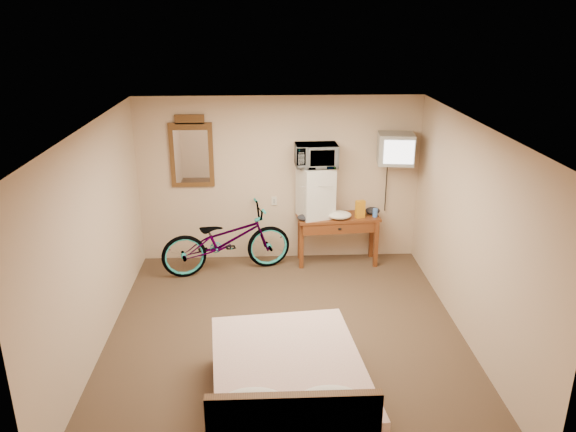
% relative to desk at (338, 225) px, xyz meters
% --- Properties ---
extents(room, '(4.60, 4.64, 2.50)m').
position_rel_desk_xyz_m(room, '(-0.87, -2.00, 0.63)').
color(room, '#4B3A25').
rests_on(room, ground).
extents(desk, '(1.25, 0.56, 0.75)m').
position_rel_desk_xyz_m(desk, '(0.00, 0.00, 0.00)').
color(desk, brown).
rests_on(desk, floor).
extents(mini_fridge, '(0.58, 0.56, 0.76)m').
position_rel_desk_xyz_m(mini_fridge, '(-0.34, 0.05, 0.51)').
color(mini_fridge, silver).
rests_on(mini_fridge, desk).
extents(microwave, '(0.61, 0.43, 0.33)m').
position_rel_desk_xyz_m(microwave, '(-0.34, 0.05, 1.06)').
color(microwave, silver).
rests_on(microwave, mini_fridge).
extents(snack_bag, '(0.15, 0.11, 0.26)m').
position_rel_desk_xyz_m(snack_bag, '(0.31, -0.04, 0.26)').
color(snack_bag, orange).
rests_on(snack_bag, desk).
extents(blue_cup, '(0.07, 0.07, 0.13)m').
position_rel_desk_xyz_m(blue_cup, '(0.55, -0.02, 0.20)').
color(blue_cup, '#437AE5').
rests_on(blue_cup, desk).
extents(cloth_cream, '(0.36, 0.28, 0.11)m').
position_rel_desk_xyz_m(cloth_cream, '(0.00, -0.07, 0.19)').
color(cloth_cream, white).
rests_on(cloth_cream, desk).
extents(cloth_dark_a, '(0.23, 0.18, 0.09)m').
position_rel_desk_xyz_m(cloth_dark_a, '(-0.51, -0.12, 0.18)').
color(cloth_dark_a, black).
rests_on(cloth_dark_a, desk).
extents(cloth_dark_b, '(0.22, 0.18, 0.10)m').
position_rel_desk_xyz_m(cloth_dark_b, '(0.53, 0.11, 0.18)').
color(cloth_dark_b, black).
rests_on(cloth_dark_b, desk).
extents(crt_television, '(0.55, 0.62, 0.44)m').
position_rel_desk_xyz_m(crt_television, '(0.79, 0.02, 1.16)').
color(crt_television, black).
rests_on(crt_television, room).
extents(wall_mirror, '(0.63, 0.04, 1.07)m').
position_rel_desk_xyz_m(wall_mirror, '(-2.15, 0.27, 1.07)').
color(wall_mirror, brown).
rests_on(wall_mirror, room).
extents(bicycle, '(2.00, 1.10, 1.00)m').
position_rel_desk_xyz_m(bicycle, '(-1.66, -0.21, -0.12)').
color(bicycle, black).
rests_on(bicycle, floor).
extents(bed, '(1.57, 1.99, 0.90)m').
position_rel_desk_xyz_m(bed, '(-0.90, -3.39, -0.32)').
color(bed, brown).
rests_on(bed, floor).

